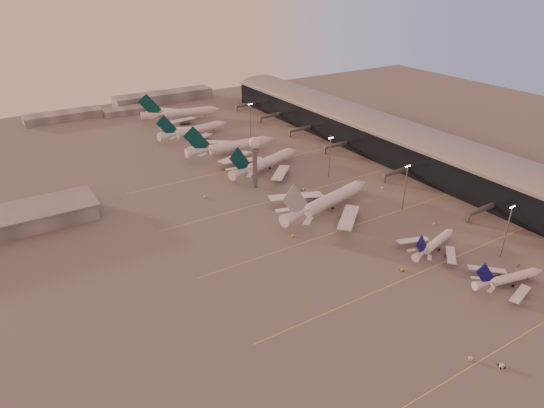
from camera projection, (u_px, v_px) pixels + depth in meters
ground at (405, 301)px, 182.45m from camera, size 700.00×700.00×0.00m
taxiway_markings at (364, 221)px, 239.27m from camera, size 180.00×185.25×0.02m
terminal at (400, 143)px, 312.80m from camera, size 57.00×362.00×23.04m
hangar at (7, 222)px, 229.66m from camera, size 82.00×27.00×8.50m
radar_tower at (255, 152)px, 266.68m from camera, size 6.40×6.40×31.10m
mast_a at (507, 229)px, 204.01m from camera, size 3.60×0.56×25.00m
mast_b at (405, 185)px, 244.34m from camera, size 3.60×0.56×25.00m
mast_c at (330, 155)px, 283.72m from camera, size 3.60×0.56×25.00m
mast_d at (250, 118)px, 351.11m from camera, size 3.60×0.56×25.00m
distant_horizon at (136, 103)px, 428.87m from camera, size 165.00×37.50×9.00m
narrowbody_near at (509, 280)px, 189.97m from camera, size 34.07×26.91×13.47m
narrowbody_mid at (434, 245)px, 213.34m from camera, size 35.00×27.59×13.91m
widebody_white at (328, 204)px, 247.53m from camera, size 65.87×52.18×23.55m
greentail_a at (266, 165)px, 296.34m from camera, size 58.92×46.85×22.12m
greentail_b at (232, 148)px, 321.91m from camera, size 64.54×52.05×23.43m
greentail_c at (194, 132)px, 354.48m from camera, size 58.28×46.70×21.30m
greentail_d at (182, 115)px, 393.76m from camera, size 65.06×52.09×23.82m
gsv_truck_a at (470, 356)px, 154.85m from camera, size 5.71×5.56×2.37m
gsv_tug_near at (502, 366)px, 152.04m from camera, size 3.91×4.66×1.15m
gsv_catering_a at (519, 261)px, 202.69m from camera, size 5.71×3.34×4.40m
gsv_tug_mid at (402, 270)px, 200.01m from camera, size 3.59×2.78×0.90m
gsv_truck_b at (434, 223)px, 235.28m from camera, size 5.47×2.26×2.17m
gsv_truck_c at (292, 234)px, 225.23m from camera, size 5.63×5.11×2.27m
gsv_catering_b at (383, 186)px, 273.19m from camera, size 4.63×2.66×3.58m
gsv_tug_far at (303, 190)px, 271.39m from camera, size 3.19×4.16×1.05m
gsv_truck_d at (204, 195)px, 262.97m from camera, size 2.37×5.92×2.37m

